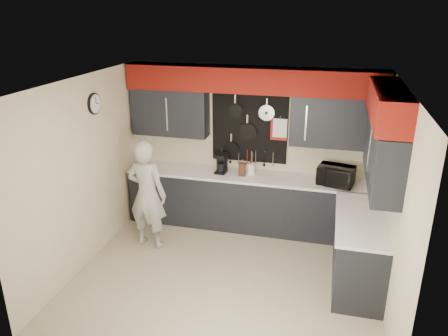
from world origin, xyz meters
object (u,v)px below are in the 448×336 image
(knife_block, at_px, (242,169))
(coffee_maker, at_px, (221,162))
(utensil_crock, at_px, (251,169))
(person, at_px, (147,195))
(microwave, at_px, (336,175))

(knife_block, relative_size, coffee_maker, 0.66)
(utensil_crock, relative_size, coffee_maker, 0.54)
(coffee_maker, xyz_separation_m, person, (-0.89, -0.95, -0.25))
(microwave, relative_size, coffee_maker, 1.63)
(person, bearing_deg, coffee_maker, -126.38)
(person, bearing_deg, knife_block, -137.81)
(person, bearing_deg, microwave, -155.25)
(knife_block, height_order, utensil_crock, knife_block)
(knife_block, bearing_deg, person, -147.52)
(knife_block, bearing_deg, microwave, -3.42)
(microwave, xyz_separation_m, coffee_maker, (-1.79, 0.08, 0.02))
(utensil_crock, bearing_deg, microwave, -4.67)
(microwave, bearing_deg, knife_block, -167.83)
(coffee_maker, relative_size, person, 0.19)
(utensil_crock, height_order, coffee_maker, coffee_maker)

